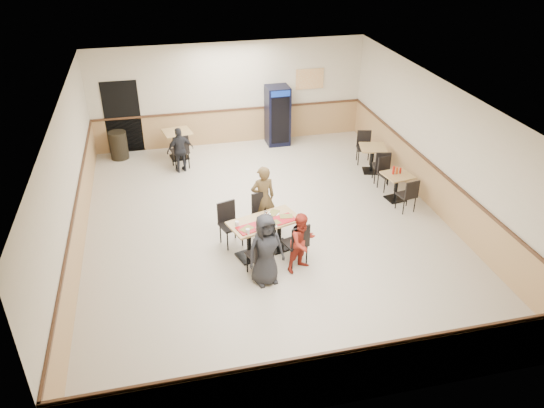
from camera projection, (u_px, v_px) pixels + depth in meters
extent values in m
plane|color=beige|center=(268.00, 226.00, 11.93)|extent=(10.00, 10.00, 0.00)
plane|color=silver|center=(267.00, 97.00, 10.45)|extent=(10.00, 10.00, 0.00)
plane|color=beige|center=(230.00, 94.00, 15.42)|extent=(8.00, 0.00, 8.00)
plane|color=beige|center=(351.00, 326.00, 6.95)|extent=(8.00, 0.00, 8.00)
plane|color=beige|center=(69.00, 186.00, 10.40)|extent=(0.00, 10.00, 10.00)
plane|color=beige|center=(440.00, 149.00, 11.98)|extent=(0.00, 10.00, 10.00)
cube|color=tan|center=(231.00, 127.00, 15.90)|extent=(7.98, 0.03, 1.00)
cube|color=tan|center=(433.00, 188.00, 12.47)|extent=(0.03, 9.98, 1.00)
cube|color=#472B19|center=(231.00, 110.00, 15.63)|extent=(7.98, 0.04, 0.06)
cube|color=black|center=(123.00, 117.00, 15.02)|extent=(1.00, 0.02, 2.10)
cube|color=orange|center=(310.00, 79.00, 15.72)|extent=(0.85, 0.02, 0.60)
cube|color=black|center=(249.00, 256.00, 10.88)|extent=(0.57, 0.57, 0.04)
cylinder|color=black|center=(249.00, 241.00, 10.70)|extent=(0.09, 0.09, 0.69)
cube|color=tan|center=(249.00, 226.00, 10.53)|extent=(0.89, 0.89, 0.04)
cube|color=black|center=(279.00, 246.00, 11.20)|extent=(0.57, 0.57, 0.04)
cylinder|color=black|center=(279.00, 232.00, 11.01)|extent=(0.09, 0.09, 0.69)
cube|color=tan|center=(279.00, 217.00, 10.84)|extent=(0.89, 0.89, 0.04)
imported|color=black|center=(266.00, 250.00, 9.84)|extent=(0.79, 0.60, 1.46)
imported|color=maroon|center=(302.00, 242.00, 10.25)|extent=(0.75, 0.68, 1.24)
imported|color=brown|center=(263.00, 198.00, 11.53)|extent=(0.58, 0.41, 1.50)
imported|color=black|center=(180.00, 150.00, 14.09)|extent=(0.78, 0.47, 1.25)
cube|color=#A90B14|center=(249.00, 229.00, 10.40)|extent=(0.54, 0.46, 0.02)
cube|color=#A90B14|center=(283.00, 219.00, 10.71)|extent=(0.54, 0.46, 0.02)
cylinder|color=white|center=(264.00, 226.00, 10.49)|extent=(0.23, 0.23, 0.01)
cube|color=#A58940|center=(264.00, 226.00, 10.48)|extent=(0.27, 0.18, 0.02)
cylinder|color=white|center=(273.00, 213.00, 10.92)|extent=(0.23, 0.23, 0.01)
cube|color=#A58940|center=(273.00, 213.00, 10.91)|extent=(0.30, 0.31, 0.02)
cylinder|color=white|center=(274.00, 224.00, 10.56)|extent=(0.23, 0.23, 0.01)
cube|color=#A58940|center=(274.00, 223.00, 10.56)|extent=(0.31, 0.26, 0.02)
cylinder|color=white|center=(286.00, 217.00, 10.79)|extent=(0.23, 0.23, 0.01)
cube|color=#A58940|center=(286.00, 216.00, 10.79)|extent=(0.29, 0.21, 0.02)
cylinder|color=white|center=(247.00, 229.00, 10.38)|extent=(0.23, 0.23, 0.01)
cube|color=#A58940|center=(247.00, 229.00, 10.37)|extent=(0.32, 0.30, 0.02)
cylinder|color=silver|center=(237.00, 224.00, 10.48)|extent=(0.08, 0.08, 0.10)
cylinder|color=silver|center=(248.00, 231.00, 10.23)|extent=(0.08, 0.08, 0.10)
cylinder|color=silver|center=(258.00, 229.00, 10.30)|extent=(0.08, 0.08, 0.10)
cylinder|color=#B7BACC|center=(269.00, 217.00, 10.70)|extent=(0.07, 0.07, 0.12)
cylinder|color=#B7BACC|center=(265.00, 216.00, 10.70)|extent=(0.07, 0.07, 0.12)
cylinder|color=#B7BACC|center=(266.00, 214.00, 10.80)|extent=(0.07, 0.07, 0.12)
ellipsoid|color=silver|center=(266.00, 219.00, 10.64)|extent=(0.15, 0.15, 0.11)
cube|color=black|center=(395.00, 199.00, 13.01)|extent=(0.47, 0.47, 0.04)
cylinder|color=black|center=(396.00, 187.00, 12.85)|extent=(0.08, 0.08, 0.62)
cube|color=tan|center=(398.00, 175.00, 12.70)|extent=(0.73, 0.73, 0.04)
cube|color=black|center=(371.00, 171.00, 14.36)|extent=(0.53, 0.53, 0.04)
cylinder|color=black|center=(372.00, 159.00, 14.19)|extent=(0.09, 0.09, 0.66)
cube|color=tan|center=(373.00, 148.00, 14.03)|extent=(0.82, 0.82, 0.04)
cylinder|color=#AD180C|center=(394.00, 170.00, 12.66)|extent=(0.06, 0.06, 0.20)
cylinder|color=#C24C19|center=(397.00, 170.00, 12.69)|extent=(0.06, 0.06, 0.17)
cylinder|color=#AD180C|center=(400.00, 171.00, 12.71)|extent=(0.05, 0.05, 0.14)
cube|color=black|center=(180.00, 157.00, 15.15)|extent=(0.56, 0.56, 0.04)
cylinder|color=black|center=(178.00, 145.00, 14.96)|extent=(0.10, 0.10, 0.72)
cube|color=tan|center=(177.00, 132.00, 14.78)|extent=(0.86, 0.86, 0.04)
cube|color=black|center=(278.00, 116.00, 15.66)|extent=(0.67, 0.66, 1.75)
cube|color=black|center=(280.00, 121.00, 15.40)|extent=(0.54, 0.03, 1.38)
cube|color=navy|center=(281.00, 94.00, 14.99)|extent=(0.55, 0.03, 0.17)
cylinder|color=black|center=(119.00, 145.00, 14.94)|extent=(0.50, 0.50, 0.79)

